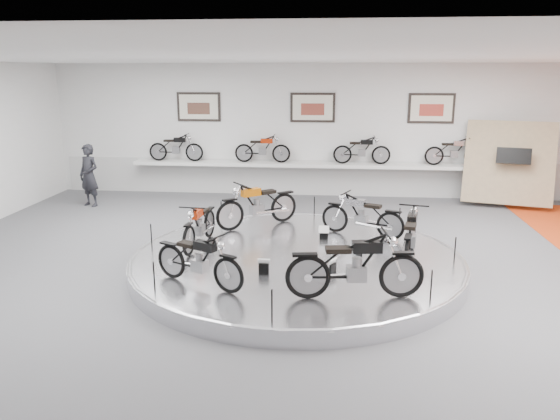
# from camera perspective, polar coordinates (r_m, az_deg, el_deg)

# --- Properties ---
(floor) EXTENTS (16.00, 16.00, 0.00)m
(floor) POSITION_cam_1_polar(r_m,az_deg,el_deg) (10.43, 1.62, -6.83)
(floor) COLOR #525154
(floor) RESTS_ON ground
(ceiling) EXTENTS (16.00, 16.00, 0.00)m
(ceiling) POSITION_cam_1_polar(r_m,az_deg,el_deg) (9.74, 1.79, 15.71)
(ceiling) COLOR white
(ceiling) RESTS_ON wall_back
(wall_back) EXTENTS (16.00, 0.00, 16.00)m
(wall_back) POSITION_cam_1_polar(r_m,az_deg,el_deg) (16.82, 3.40, 8.27)
(wall_back) COLOR silver
(wall_back) RESTS_ON floor
(wall_front) EXTENTS (16.00, 0.00, 16.00)m
(wall_front) POSITION_cam_1_polar(r_m,az_deg,el_deg) (3.30, -7.37, -18.03)
(wall_front) COLOR silver
(wall_front) RESTS_ON floor
(dado_band) EXTENTS (15.68, 0.04, 1.10)m
(dado_band) POSITION_cam_1_polar(r_m,az_deg,el_deg) (17.01, 3.33, 3.40)
(dado_band) COLOR #BCBCBA
(dado_band) RESTS_ON floor
(display_platform) EXTENTS (6.40, 6.40, 0.30)m
(display_platform) POSITION_cam_1_polar(r_m,az_deg,el_deg) (10.66, 1.74, -5.50)
(display_platform) COLOR silver
(display_platform) RESTS_ON floor
(platform_rim) EXTENTS (6.40, 6.40, 0.10)m
(platform_rim) POSITION_cam_1_polar(r_m,az_deg,el_deg) (10.62, 1.75, -4.89)
(platform_rim) COLOR #B2B2BA
(platform_rim) RESTS_ON display_platform
(shelf) EXTENTS (11.00, 0.55, 0.10)m
(shelf) POSITION_cam_1_polar(r_m,az_deg,el_deg) (16.65, 3.31, 4.73)
(shelf) COLOR silver
(shelf) RESTS_ON wall_back
(poster_left) EXTENTS (1.35, 0.06, 0.88)m
(poster_left) POSITION_cam_1_polar(r_m,az_deg,el_deg) (17.22, -8.49, 10.62)
(poster_left) COLOR beige
(poster_left) RESTS_ON wall_back
(poster_center) EXTENTS (1.35, 0.06, 0.88)m
(poster_center) POSITION_cam_1_polar(r_m,az_deg,el_deg) (16.72, 3.43, 10.64)
(poster_center) COLOR beige
(poster_center) RESTS_ON wall_back
(poster_right) EXTENTS (1.35, 0.06, 0.88)m
(poster_right) POSITION_cam_1_polar(r_m,az_deg,el_deg) (16.94, 15.54, 10.20)
(poster_right) COLOR beige
(poster_right) RESTS_ON wall_back
(display_panel) EXTENTS (2.56, 1.52, 2.30)m
(display_panel) POSITION_cam_1_polar(r_m,az_deg,el_deg) (16.75, 22.81, 4.56)
(display_panel) COLOR tan
(display_panel) RESTS_ON floor
(shelf_bike_a) EXTENTS (1.22, 0.43, 0.73)m
(shelf_bike_a) POSITION_cam_1_polar(r_m,az_deg,el_deg) (17.28, -10.81, 6.25)
(shelf_bike_a) COLOR black
(shelf_bike_a) RESTS_ON shelf
(shelf_bike_b) EXTENTS (1.22, 0.43, 0.73)m
(shelf_bike_b) POSITION_cam_1_polar(r_m,az_deg,el_deg) (16.72, -1.84, 6.23)
(shelf_bike_b) COLOR #9A2207
(shelf_bike_b) RESTS_ON shelf
(shelf_bike_c) EXTENTS (1.22, 0.43, 0.73)m
(shelf_bike_c) POSITION_cam_1_polar(r_m,az_deg,el_deg) (16.60, 8.54, 6.02)
(shelf_bike_c) COLOR black
(shelf_bike_c) RESTS_ON shelf
(shelf_bike_d) EXTENTS (1.22, 0.43, 0.73)m
(shelf_bike_d) POSITION_cam_1_polar(r_m,az_deg,el_deg) (16.95, 17.74, 5.67)
(shelf_bike_d) COLOR #AFAFB4
(shelf_bike_d) RESTS_ON shelf
(bike_a) EXTENTS (1.68, 1.14, 0.94)m
(bike_a) POSITION_cam_1_polar(r_m,az_deg,el_deg) (11.83, 8.59, -0.52)
(bike_a) COLOR #AFAFB4
(bike_a) RESTS_ON display_platform
(bike_b) EXTENTS (1.79, 1.59, 1.05)m
(bike_b) POSITION_cam_1_polar(r_m,az_deg,el_deg) (12.44, -2.37, 0.63)
(bike_b) COLOR #B55A07
(bike_b) RESTS_ON display_platform
(bike_c) EXTENTS (0.70, 1.60, 0.91)m
(bike_c) POSITION_cam_1_polar(r_m,az_deg,el_deg) (11.14, -8.42, -1.49)
(bike_c) COLOR #9A2207
(bike_c) RESTS_ON display_platform
(bike_d) EXTENTS (1.63, 1.19, 0.91)m
(bike_d) POSITION_cam_1_polar(r_m,az_deg,el_deg) (9.11, -8.50, -5.11)
(bike_d) COLOR black
(bike_d) RESTS_ON display_platform
(bike_e) EXTENTS (1.91, 0.88, 1.08)m
(bike_e) POSITION_cam_1_polar(r_m,az_deg,el_deg) (8.56, 7.86, -5.76)
(bike_e) COLOR black
(bike_e) RESTS_ON display_platform
(bike_f) EXTENTS (0.92, 1.75, 0.98)m
(bike_f) POSITION_cam_1_polar(r_m,az_deg,el_deg) (10.51, 13.51, -2.53)
(bike_f) COLOR black
(bike_f) RESTS_ON display_platform
(visitor) EXTENTS (0.76, 0.64, 1.77)m
(visitor) POSITION_cam_1_polar(r_m,az_deg,el_deg) (16.45, -19.33, 3.43)
(visitor) COLOR black
(visitor) RESTS_ON floor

